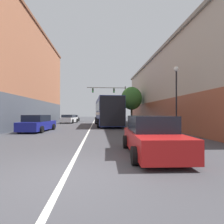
# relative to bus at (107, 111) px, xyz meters

# --- Properties ---
(ground_plane) EXTENTS (160.00, 160.00, 0.00)m
(ground_plane) POSITION_rel_bus_xyz_m (-2.00, -17.86, -1.89)
(ground_plane) COLOR #424247
(lane_center_line) EXTENTS (0.14, 44.36, 0.01)m
(lane_center_line) POSITION_rel_bus_xyz_m (-2.00, -1.68, -1.88)
(lane_center_line) COLOR silver
(lane_center_line) RESTS_ON ground_plane
(building_left_brick) EXTENTS (6.69, 28.41, 12.48)m
(building_left_brick) POSITION_rel_bus_xyz_m (-11.68, -2.08, 4.46)
(building_left_brick) COLOR #A86647
(building_left_brick) RESTS_ON ground_plane
(building_right_storefront) EXTENTS (10.09, 27.45, 8.51)m
(building_right_storefront) POSITION_rel_bus_xyz_m (10.32, -1.61, 2.49)
(building_right_storefront) COLOR #B7B2A3
(building_right_storefront) RESTS_ON ground_plane
(bus) EXTENTS (3.29, 10.51, 3.36)m
(bus) POSITION_rel_bus_xyz_m (0.00, 0.00, 0.00)
(bus) COLOR navy
(bus) RESTS_ON ground_plane
(hatchback_foreground) EXTENTS (2.09, 4.22, 1.46)m
(hatchback_foreground) POSITION_rel_bus_xyz_m (0.86, -15.70, -1.21)
(hatchback_foreground) COLOR red
(hatchback_foreground) RESTS_ON ground_plane
(parked_car_left_near) EXTENTS (2.49, 4.76, 1.35)m
(parked_car_left_near) POSITION_rel_bus_xyz_m (-5.91, 6.69, -1.23)
(parked_car_left_near) COLOR silver
(parked_car_left_near) RESTS_ON ground_plane
(parked_car_left_mid) EXTENTS (2.26, 4.61, 1.43)m
(parked_car_left_mid) POSITION_rel_bus_xyz_m (-6.41, -6.65, -1.22)
(parked_car_left_mid) COLOR navy
(parked_car_left_mid) RESTS_ON ground_plane
(parked_car_left_far) EXTENTS (2.16, 4.06, 1.25)m
(parked_car_left_far) POSITION_rel_bus_xyz_m (-6.06, 12.54, -1.29)
(parked_car_left_far) COLOR black
(parked_car_left_far) RESTS_ON ground_plane
(traffic_signal_gantry) EXTENTS (7.30, 0.36, 6.70)m
(traffic_signal_gantry) POSITION_rel_bus_xyz_m (1.88, 10.49, 2.92)
(traffic_signal_gantry) COLOR #514C47
(traffic_signal_gantry) RESTS_ON ground_plane
(street_lamp) EXTENTS (0.35, 0.35, 4.82)m
(street_lamp) POSITION_rel_bus_xyz_m (4.23, -10.56, 1.09)
(street_lamp) COLOR black
(street_lamp) RESTS_ON ground_plane
(street_tree_near) EXTENTS (3.09, 2.78, 5.49)m
(street_tree_near) POSITION_rel_bus_xyz_m (3.76, 3.27, 1.89)
(street_tree_near) COLOR #3D2D1E
(street_tree_near) RESTS_ON ground_plane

